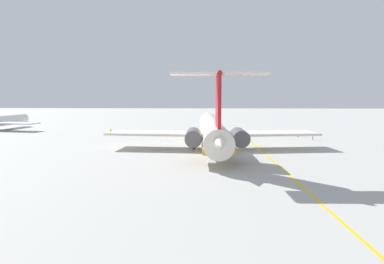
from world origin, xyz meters
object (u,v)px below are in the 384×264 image
at_px(ground_crew_portside, 111,131).
at_px(safety_cone_wingtip, 156,133).
at_px(ground_crew_near_nose, 298,133).
at_px(ground_crew_near_tail, 313,135).
at_px(main_jetliner, 212,130).
at_px(safety_cone_nose, 263,133).

distance_m(ground_crew_portside, safety_cone_wingtip, 11.96).
xyz_separation_m(ground_crew_near_nose, ground_crew_portside, (2.79, 48.69, -0.00)).
relative_size(ground_crew_near_nose, ground_crew_near_tail, 1.05).
xyz_separation_m(main_jetliner, ground_crew_near_tail, (15.05, -24.30, -2.76)).
height_order(main_jetliner, ground_crew_near_nose, main_jetliner).
relative_size(main_jetliner, safety_cone_nose, 86.86).
height_order(ground_crew_near_nose, ground_crew_near_tail, ground_crew_near_nose).
height_order(ground_crew_near_tail, safety_cone_nose, ground_crew_near_tail).
xyz_separation_m(main_jetliner, ground_crew_portside, (23.30, 26.37, -2.72)).
bearing_deg(main_jetliner, ground_crew_portside, 47.39).
xyz_separation_m(ground_crew_near_tail, safety_cone_nose, (12.68, 9.69, -0.76)).
relative_size(main_jetliner, ground_crew_near_tail, 29.18).
xyz_separation_m(ground_crew_near_tail, safety_cone_wingtip, (9.57, 38.81, -0.76)).
height_order(main_jetliner, safety_cone_wingtip, main_jetliner).
xyz_separation_m(ground_crew_portside, safety_cone_wingtip, (1.32, -11.86, -0.81)).
relative_size(ground_crew_portside, safety_cone_wingtip, 3.12).
bearing_deg(ground_crew_near_tail, ground_crew_near_nose, 106.69).
relative_size(ground_crew_near_tail, ground_crew_portside, 0.96).
bearing_deg(safety_cone_wingtip, ground_crew_near_tail, -103.85).
height_order(ground_crew_portside, safety_cone_nose, ground_crew_portside).
relative_size(main_jetliner, safety_cone_wingtip, 86.86).
xyz_separation_m(main_jetliner, ground_crew_near_nose, (20.51, -22.32, -2.71)).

